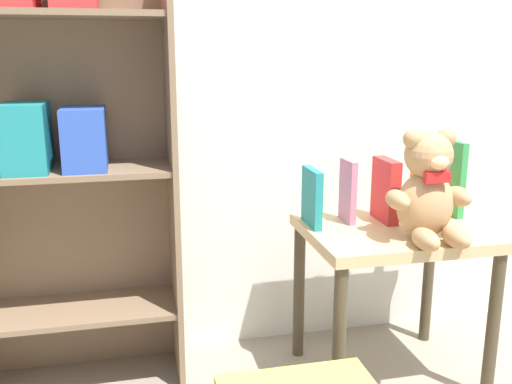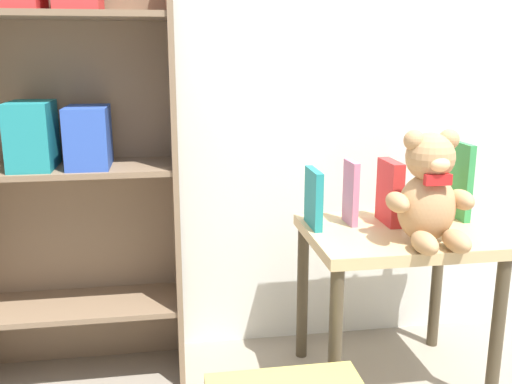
# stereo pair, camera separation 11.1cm
# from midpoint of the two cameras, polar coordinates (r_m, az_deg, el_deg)

# --- Properties ---
(wall_back) EXTENTS (4.80, 0.06, 2.50)m
(wall_back) POSITION_cam_midpoint_polar(r_m,az_deg,el_deg) (2.13, 7.27, 18.36)
(wall_back) COLOR silver
(wall_back) RESTS_ON ground_plane
(bookshelf_side) EXTENTS (0.70, 0.28, 1.44)m
(bookshelf_side) POSITION_cam_midpoint_polar(r_m,az_deg,el_deg) (1.88, -20.79, 5.06)
(bookshelf_side) COLOR #7F664C
(bookshelf_side) RESTS_ON ground_plane
(display_table) EXTENTS (0.57, 0.46, 0.53)m
(display_table) POSITION_cam_midpoint_polar(r_m,az_deg,el_deg) (1.90, 11.88, -5.90)
(display_table) COLOR tan
(display_table) RESTS_ON ground_plane
(teddy_bear) EXTENTS (0.25, 0.23, 0.33)m
(teddy_bear) POSITION_cam_midpoint_polar(r_m,az_deg,el_deg) (1.74, 15.10, 0.18)
(teddy_bear) COLOR tan
(teddy_bear) RESTS_ON display_table
(book_standing_teal) EXTENTS (0.03, 0.15, 0.19)m
(book_standing_teal) POSITION_cam_midpoint_polar(r_m,az_deg,el_deg) (1.83, 3.89, -0.54)
(book_standing_teal) COLOR teal
(book_standing_teal) RESTS_ON display_table
(book_standing_pink) EXTENTS (0.02, 0.10, 0.21)m
(book_standing_pink) POSITION_cam_midpoint_polar(r_m,az_deg,el_deg) (1.88, 7.51, 0.07)
(book_standing_pink) COLOR #D17093
(book_standing_pink) RESTS_ON display_table
(book_standing_red) EXTENTS (0.04, 0.14, 0.21)m
(book_standing_red) POSITION_cam_midpoint_polar(r_m,az_deg,el_deg) (1.92, 11.22, 0.17)
(book_standing_red) COLOR red
(book_standing_red) RESTS_ON display_table
(book_standing_orange) EXTENTS (0.02, 0.13, 0.24)m
(book_standing_orange) POSITION_cam_midpoint_polar(r_m,az_deg,el_deg) (1.97, 14.65, 0.83)
(book_standing_orange) COLOR orange
(book_standing_orange) RESTS_ON display_table
(book_standing_green) EXTENTS (0.02, 0.13, 0.26)m
(book_standing_green) POSITION_cam_midpoint_polar(r_m,az_deg,el_deg) (2.04, 17.60, 1.31)
(book_standing_green) COLOR #33934C
(book_standing_green) RESTS_ON display_table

